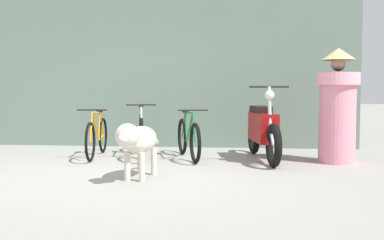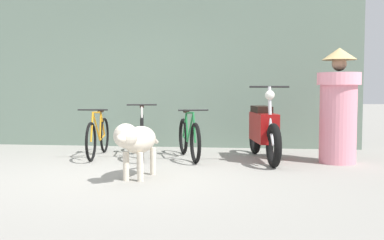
{
  "view_description": "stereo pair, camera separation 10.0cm",
  "coord_description": "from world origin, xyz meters",
  "px_view_note": "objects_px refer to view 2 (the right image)",
  "views": [
    {
      "loc": [
        1.54,
        -5.53,
        1.08
      ],
      "look_at": [
        0.88,
        0.85,
        0.65
      ],
      "focal_mm": 42.0,
      "sensor_mm": 36.0,
      "label": 1
    },
    {
      "loc": [
        1.64,
        -5.52,
        1.08
      ],
      "look_at": [
        0.88,
        0.85,
        0.65
      ],
      "focal_mm": 42.0,
      "sensor_mm": 36.0,
      "label": 2
    }
  ],
  "objects_px": {
    "bicycle_2": "(189,138)",
    "stray_dog": "(137,141)",
    "person_in_robes": "(338,106)",
    "bicycle_1": "(142,135)",
    "motorcycle": "(263,130)",
    "bicycle_0": "(98,136)"
  },
  "relations": [
    {
      "from": "bicycle_2",
      "to": "stray_dog",
      "type": "xyz_separation_m",
      "value": [
        -0.42,
        -1.71,
        0.15
      ]
    },
    {
      "from": "bicycle_1",
      "to": "motorcycle",
      "type": "relative_size",
      "value": 0.84
    },
    {
      "from": "bicycle_2",
      "to": "stray_dog",
      "type": "bearing_deg",
      "value": -32.08
    },
    {
      "from": "bicycle_2",
      "to": "motorcycle",
      "type": "xyz_separation_m",
      "value": [
        1.16,
        -0.03,
        0.14
      ]
    },
    {
      "from": "person_in_robes",
      "to": "bicycle_2",
      "type": "bearing_deg",
      "value": 13.85
    },
    {
      "from": "bicycle_2",
      "to": "person_in_robes",
      "type": "bearing_deg",
      "value": 67.3
    },
    {
      "from": "motorcycle",
      "to": "stray_dog",
      "type": "bearing_deg",
      "value": -52.91
    },
    {
      "from": "motorcycle",
      "to": "person_in_robes",
      "type": "relative_size",
      "value": 1.16
    },
    {
      "from": "bicycle_1",
      "to": "motorcycle",
      "type": "xyz_separation_m",
      "value": [
        1.94,
        -0.15,
        0.11
      ]
    },
    {
      "from": "bicycle_2",
      "to": "person_in_robes",
      "type": "xyz_separation_m",
      "value": [
        2.24,
        -0.17,
        0.52
      ]
    },
    {
      "from": "bicycle_2",
      "to": "bicycle_1",
      "type": "bearing_deg",
      "value": -116.85
    },
    {
      "from": "bicycle_2",
      "to": "motorcycle",
      "type": "height_order",
      "value": "motorcycle"
    },
    {
      "from": "stray_dog",
      "to": "bicycle_0",
      "type": "bearing_deg",
      "value": -140.11
    },
    {
      "from": "bicycle_0",
      "to": "person_in_robes",
      "type": "distance_m",
      "value": 3.76
    },
    {
      "from": "bicycle_2",
      "to": "person_in_robes",
      "type": "height_order",
      "value": "person_in_robes"
    },
    {
      "from": "stray_dog",
      "to": "bicycle_2",
      "type": "bearing_deg",
      "value": 174.36
    },
    {
      "from": "bicycle_0",
      "to": "motorcycle",
      "type": "height_order",
      "value": "motorcycle"
    },
    {
      "from": "bicycle_1",
      "to": "stray_dog",
      "type": "bearing_deg",
      "value": -1.73
    },
    {
      "from": "bicycle_2",
      "to": "motorcycle",
      "type": "distance_m",
      "value": 1.17
    },
    {
      "from": "bicycle_1",
      "to": "bicycle_2",
      "type": "xyz_separation_m",
      "value": [
        0.78,
        -0.12,
        -0.03
      ]
    },
    {
      "from": "stray_dog",
      "to": "person_in_robes",
      "type": "relative_size",
      "value": 0.74
    },
    {
      "from": "motorcycle",
      "to": "person_in_robes",
      "type": "xyz_separation_m",
      "value": [
        1.08,
        -0.14,
        0.39
      ]
    }
  ]
}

